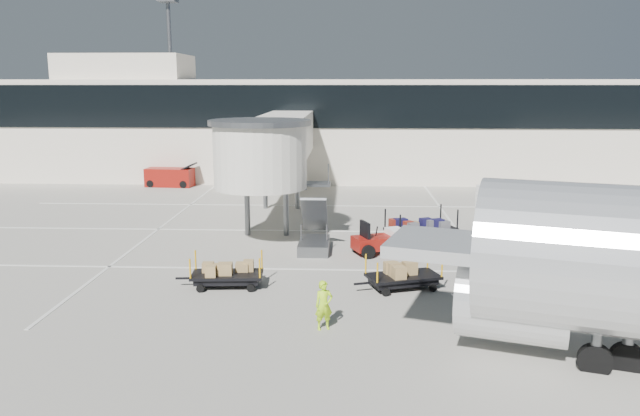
% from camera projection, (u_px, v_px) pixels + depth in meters
% --- Properties ---
extents(ground, '(140.00, 140.00, 0.00)m').
position_uv_depth(ground, '(343.00, 285.00, 24.21)').
color(ground, '#B4B0A1').
rests_on(ground, ground).
extents(lane_markings, '(40.00, 30.00, 0.02)m').
position_uv_depth(lane_markings, '(332.00, 230.00, 33.38)').
color(lane_markings, silver).
rests_on(lane_markings, ground).
extents(terminal, '(64.00, 12.11, 15.20)m').
position_uv_depth(terminal, '(342.00, 127.00, 52.75)').
color(terminal, silver).
rests_on(terminal, ground).
extents(jet_bridge, '(5.70, 20.40, 6.03)m').
position_uv_depth(jet_bridge, '(276.00, 144.00, 35.56)').
color(jet_bridge, silver).
rests_on(jet_bridge, ground).
extents(baggage_tug, '(2.62, 2.21, 1.56)m').
position_uv_depth(baggage_tug, '(380.00, 241.00, 28.60)').
color(baggage_tug, maroon).
rests_on(baggage_tug, ground).
extents(suitcase_cart, '(4.12, 2.92, 1.62)m').
position_uv_depth(suitcase_cart, '(421.00, 229.00, 30.83)').
color(suitcase_cart, black).
rests_on(suitcase_cart, ground).
extents(box_cart_near, '(3.39, 2.15, 1.31)m').
position_uv_depth(box_cart_near, '(405.00, 276.00, 23.67)').
color(box_cart_near, black).
rests_on(box_cart_near, ground).
extents(box_cart_far, '(3.36, 1.54, 1.30)m').
position_uv_depth(box_cart_far, '(227.00, 275.00, 23.84)').
color(box_cart_far, black).
rests_on(box_cart_far, ground).
extents(ground_worker, '(0.68, 0.56, 1.60)m').
position_uv_depth(ground_worker, '(324.00, 305.00, 19.69)').
color(ground_worker, '#A5DE17').
rests_on(ground_worker, ground).
extents(minivan, '(2.58, 4.64, 1.66)m').
position_uv_depth(minivan, '(504.00, 201.00, 36.05)').
color(minivan, white).
rests_on(minivan, ground).
extents(belt_loader, '(3.88, 1.79, 1.82)m').
position_uv_depth(belt_loader, '(170.00, 177.00, 47.39)').
color(belt_loader, maroon).
rests_on(belt_loader, ground).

